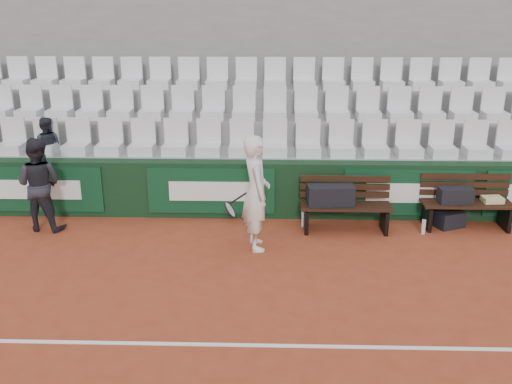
{
  "coord_description": "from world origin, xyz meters",
  "views": [
    {
      "loc": [
        0.85,
        -5.49,
        3.73
      ],
      "look_at": [
        0.62,
        2.4,
        1.0
      ],
      "focal_mm": 40.0,
      "sensor_mm": 36.0,
      "label": 1
    }
  ],
  "objects_px": {
    "water_bottle_near": "(304,219)",
    "water_bottle_far": "(423,227)",
    "bench_right": "(466,215)",
    "tennis_player": "(256,193)",
    "sports_bag_ground": "(450,219)",
    "spectator_c": "(44,123)",
    "sports_bag_left": "(331,195)",
    "ball_kid": "(39,184)",
    "sports_bag_right": "(455,195)",
    "bench_left": "(345,218)"
  },
  "relations": [
    {
      "from": "bench_left",
      "to": "sports_bag_right",
      "type": "height_order",
      "value": "sports_bag_right"
    },
    {
      "from": "water_bottle_near",
      "to": "spectator_c",
      "type": "bearing_deg",
      "value": 168.12
    },
    {
      "from": "bench_left",
      "to": "ball_kid",
      "type": "bearing_deg",
      "value": -179.2
    },
    {
      "from": "bench_left",
      "to": "spectator_c",
      "type": "height_order",
      "value": "spectator_c"
    },
    {
      "from": "sports_bag_ground",
      "to": "spectator_c",
      "type": "relative_size",
      "value": 0.41
    },
    {
      "from": "water_bottle_far",
      "to": "spectator_c",
      "type": "distance_m",
      "value": 6.89
    },
    {
      "from": "sports_bag_left",
      "to": "bench_left",
      "type": "bearing_deg",
      "value": -5.94
    },
    {
      "from": "sports_bag_ground",
      "to": "water_bottle_near",
      "type": "height_order",
      "value": "sports_bag_ground"
    },
    {
      "from": "water_bottle_near",
      "to": "water_bottle_far",
      "type": "bearing_deg",
      "value": -7.38
    },
    {
      "from": "water_bottle_far",
      "to": "tennis_player",
      "type": "height_order",
      "value": "tennis_player"
    },
    {
      "from": "ball_kid",
      "to": "spectator_c",
      "type": "distance_m",
      "value": 1.45
    },
    {
      "from": "sports_bag_left",
      "to": "water_bottle_far",
      "type": "height_order",
      "value": "sports_bag_left"
    },
    {
      "from": "bench_left",
      "to": "water_bottle_near",
      "type": "bearing_deg",
      "value": 168.04
    },
    {
      "from": "bench_right",
      "to": "sports_bag_right",
      "type": "height_order",
      "value": "sports_bag_right"
    },
    {
      "from": "sports_bag_ground",
      "to": "tennis_player",
      "type": "distance_m",
      "value": 3.46
    },
    {
      "from": "water_bottle_near",
      "to": "water_bottle_far",
      "type": "relative_size",
      "value": 1.1
    },
    {
      "from": "sports_bag_left",
      "to": "tennis_player",
      "type": "bearing_deg",
      "value": -148.63
    },
    {
      "from": "bench_left",
      "to": "sports_bag_ground",
      "type": "xyz_separation_m",
      "value": [
        1.79,
        0.19,
        -0.09
      ]
    },
    {
      "from": "bench_right",
      "to": "water_bottle_near",
      "type": "bearing_deg",
      "value": -179.38
    },
    {
      "from": "bench_right",
      "to": "water_bottle_far",
      "type": "height_order",
      "value": "bench_right"
    },
    {
      "from": "sports_bag_left",
      "to": "sports_bag_right",
      "type": "xyz_separation_m",
      "value": [
        2.08,
        0.15,
        -0.03
      ]
    },
    {
      "from": "tennis_player",
      "to": "sports_bag_left",
      "type": "bearing_deg",
      "value": 31.37
    },
    {
      "from": "sports_bag_right",
      "to": "bench_right",
      "type": "bearing_deg",
      "value": 0.22
    },
    {
      "from": "bench_left",
      "to": "water_bottle_far",
      "type": "bearing_deg",
      "value": -4.9
    },
    {
      "from": "bench_right",
      "to": "sports_bag_left",
      "type": "bearing_deg",
      "value": -176.34
    },
    {
      "from": "tennis_player",
      "to": "water_bottle_far",
      "type": "bearing_deg",
      "value": 12.39
    },
    {
      "from": "water_bottle_far",
      "to": "sports_bag_right",
      "type": "bearing_deg",
      "value": 27.1
    },
    {
      "from": "bench_left",
      "to": "sports_bag_ground",
      "type": "bearing_deg",
      "value": 6.01
    },
    {
      "from": "sports_bag_ground",
      "to": "spectator_c",
      "type": "xyz_separation_m",
      "value": [
        -7.14,
        0.94,
        1.42
      ]
    },
    {
      "from": "spectator_c",
      "to": "bench_right",
      "type": "bearing_deg",
      "value": 165.07
    },
    {
      "from": "bench_right",
      "to": "ball_kid",
      "type": "distance_m",
      "value": 7.13
    },
    {
      "from": "sports_bag_left",
      "to": "tennis_player",
      "type": "distance_m",
      "value": 1.45
    },
    {
      "from": "sports_bag_right",
      "to": "sports_bag_ground",
      "type": "distance_m",
      "value": 0.44
    },
    {
      "from": "water_bottle_far",
      "to": "ball_kid",
      "type": "relative_size",
      "value": 0.15
    },
    {
      "from": "sports_bag_left",
      "to": "water_bottle_far",
      "type": "bearing_deg",
      "value": -5.07
    },
    {
      "from": "bench_left",
      "to": "tennis_player",
      "type": "distance_m",
      "value": 1.76
    },
    {
      "from": "sports_bag_left",
      "to": "sports_bag_ground",
      "type": "height_order",
      "value": "sports_bag_left"
    },
    {
      "from": "sports_bag_left",
      "to": "sports_bag_right",
      "type": "relative_size",
      "value": 1.37
    },
    {
      "from": "water_bottle_far",
      "to": "ball_kid",
      "type": "height_order",
      "value": "ball_kid"
    },
    {
      "from": "bench_right",
      "to": "sports_bag_ground",
      "type": "xyz_separation_m",
      "value": [
        -0.26,
        0.01,
        -0.09
      ]
    },
    {
      "from": "sports_bag_ground",
      "to": "water_bottle_far",
      "type": "relative_size",
      "value": 1.89
    },
    {
      "from": "sports_bag_ground",
      "to": "water_bottle_near",
      "type": "relative_size",
      "value": 1.72
    },
    {
      "from": "bench_right",
      "to": "tennis_player",
      "type": "bearing_deg",
      "value": -165.84
    },
    {
      "from": "tennis_player",
      "to": "sports_bag_ground",
      "type": "bearing_deg",
      "value": 15.46
    },
    {
      "from": "sports_bag_right",
      "to": "water_bottle_near",
      "type": "distance_m",
      "value": 2.55
    },
    {
      "from": "water_bottle_near",
      "to": "ball_kid",
      "type": "height_order",
      "value": "ball_kid"
    },
    {
      "from": "water_bottle_far",
      "to": "spectator_c",
      "type": "relative_size",
      "value": 0.22
    },
    {
      "from": "ball_kid",
      "to": "spectator_c",
      "type": "bearing_deg",
      "value": -69.45
    },
    {
      "from": "water_bottle_near",
      "to": "spectator_c",
      "type": "xyz_separation_m",
      "value": [
        -4.66,
        0.98,
        1.42
      ]
    },
    {
      "from": "sports_bag_ground",
      "to": "bench_left",
      "type": "bearing_deg",
      "value": -173.99
    }
  ]
}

